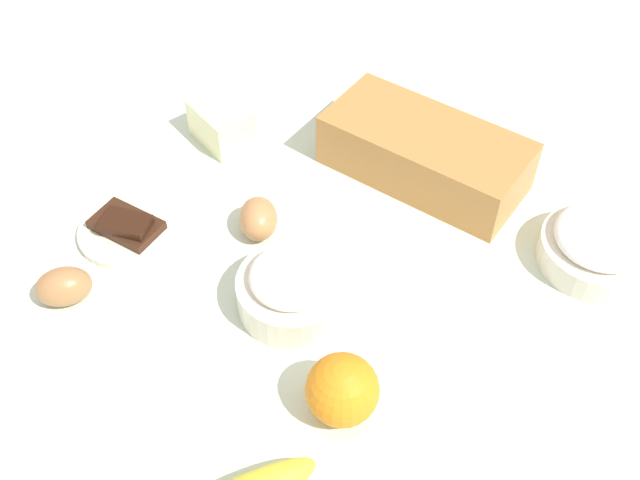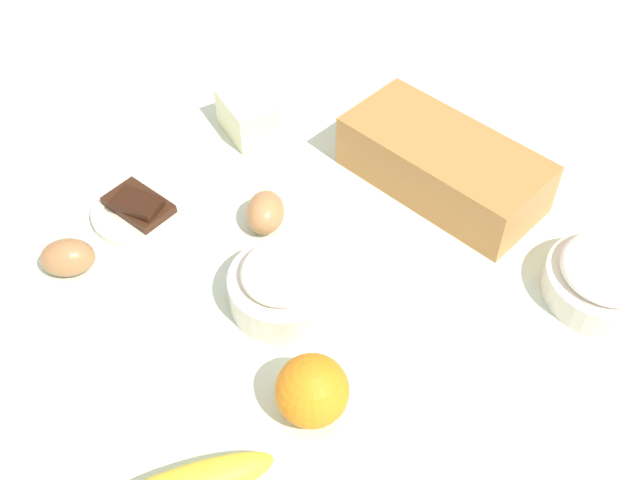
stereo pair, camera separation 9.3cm
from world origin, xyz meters
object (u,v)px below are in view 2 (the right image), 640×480
Objects in this scene: egg_near_butter at (68,257)px; chocolate_plate at (139,208)px; flour_bowl at (284,284)px; orange_fruit at (312,391)px; loaf_pan at (443,164)px; egg_beside_bowl at (265,212)px; butter_block at (248,116)px; sugar_bowl at (606,277)px.

chocolate_plate is at bearing 109.73° from egg_near_butter.
flour_bowl is 1.70× the size of orange_fruit.
orange_fruit is 0.61× the size of chocolate_plate.
loaf_pan is at bearing 62.63° from chocolate_plate.
egg_near_butter is 0.25m from egg_beside_bowl.
loaf_pan is 0.30m from butter_block.
butter_block is at bearing 156.84° from orange_fruit.
orange_fruit is 0.28m from egg_beside_bowl.
butter_block is (-0.26, -0.16, -0.01)m from loaf_pan.
egg_near_butter is (-0.15, -0.48, -0.02)m from loaf_pan.
sugar_bowl is 0.55m from butter_block.
orange_fruit is (-0.07, -0.38, 0.01)m from sugar_bowl.
orange_fruit is at bearing -72.72° from loaf_pan.
egg_beside_bowl is at bearing -140.36° from sugar_bowl.
flour_bowl is at bearing 44.67° from egg_near_butter.
chocolate_plate is (-0.19, -0.37, -0.03)m from loaf_pan.
chocolate_plate is (-0.38, -0.02, -0.03)m from orange_fruit.
loaf_pan is 2.22× the size of flour_bowl.
flour_bowl is 0.33m from butter_block.
flour_bowl is at bearing -92.08° from loaf_pan.
sugar_bowl is 0.60m from chocolate_plate.
egg_near_butter is (-0.34, -0.14, -0.02)m from orange_fruit.
egg_near_butter is 0.52× the size of chocolate_plate.
butter_block is at bearing 106.92° from chocolate_plate.
flour_bowl reaches higher than egg_beside_bowl.
sugar_bowl is 0.43m from egg_beside_bowl.
butter_block is 0.34m from egg_near_butter.
egg_near_butter is at bearing -72.08° from butter_block.
butter_block is 0.22m from chocolate_plate.
sugar_bowl is at bearing 41.94° from chocolate_plate.
orange_fruit is at bearing 3.25° from chocolate_plate.
flour_bowl is 0.39m from sugar_bowl.
loaf_pan is 4.46× the size of egg_near_butter.
loaf_pan is 0.26m from sugar_bowl.
egg_beside_bowl is (-0.26, 0.11, -0.01)m from orange_fruit.
orange_fruit is 1.20× the size of egg_beside_bowl.
sugar_bowl is 1.59× the size of butter_block.
egg_near_butter is (-0.20, -0.19, -0.01)m from flour_bowl.
butter_block is 1.36× the size of egg_beside_bowl.
loaf_pan reaches higher than butter_block.
butter_block is 1.34× the size of egg_near_butter.
sugar_bowl is 2.13× the size of egg_near_butter.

